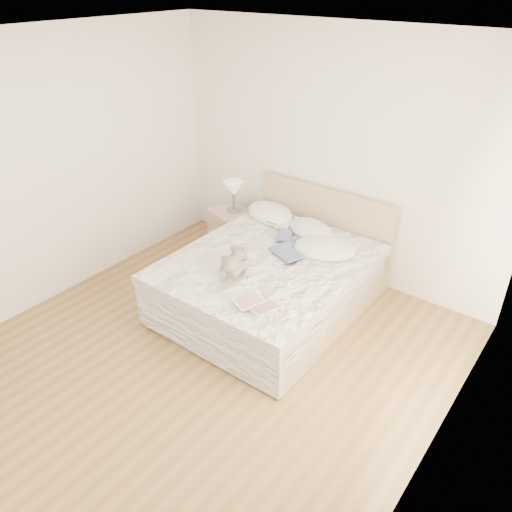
# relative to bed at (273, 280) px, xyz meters

# --- Properties ---
(floor) EXTENTS (4.00, 4.50, 0.00)m
(floor) POSITION_rel_bed_xyz_m (0.00, -1.19, -0.31)
(floor) COLOR brown
(floor) RESTS_ON ground
(ceiling) EXTENTS (4.00, 4.50, 0.00)m
(ceiling) POSITION_rel_bed_xyz_m (0.00, -1.19, 2.39)
(ceiling) COLOR white
(ceiling) RESTS_ON ground
(wall_back) EXTENTS (4.00, 0.02, 2.70)m
(wall_back) POSITION_rel_bed_xyz_m (0.00, 1.06, 1.04)
(wall_back) COLOR white
(wall_back) RESTS_ON ground
(wall_left) EXTENTS (0.02, 4.50, 2.70)m
(wall_left) POSITION_rel_bed_xyz_m (-2.00, -1.19, 1.04)
(wall_left) COLOR white
(wall_left) RESTS_ON ground
(wall_right) EXTENTS (0.02, 4.50, 2.70)m
(wall_right) POSITION_rel_bed_xyz_m (2.00, -1.19, 1.04)
(wall_right) COLOR white
(wall_right) RESTS_ON ground
(window) EXTENTS (0.02, 1.30, 1.10)m
(window) POSITION_rel_bed_xyz_m (1.99, -0.89, 1.14)
(window) COLOR white
(window) RESTS_ON wall_right
(bed) EXTENTS (1.72, 2.14, 1.00)m
(bed) POSITION_rel_bed_xyz_m (0.00, 0.00, 0.00)
(bed) COLOR tan
(bed) RESTS_ON floor
(nightstand) EXTENTS (0.55, 0.51, 0.56)m
(nightstand) POSITION_rel_bed_xyz_m (-1.09, 0.62, -0.03)
(nightstand) COLOR tan
(nightstand) RESTS_ON floor
(table_lamp) EXTENTS (0.24, 0.24, 0.38)m
(table_lamp) POSITION_rel_bed_xyz_m (-1.05, 0.65, 0.52)
(table_lamp) COLOR #524C47
(table_lamp) RESTS_ON nightstand
(pillow_left) EXTENTS (0.74, 0.61, 0.19)m
(pillow_left) POSITION_rel_bed_xyz_m (-0.57, 0.73, 0.33)
(pillow_left) COLOR white
(pillow_left) RESTS_ON bed
(pillow_middle) EXTENTS (0.66, 0.57, 0.17)m
(pillow_middle) POSITION_rel_bed_xyz_m (0.03, 0.65, 0.33)
(pillow_middle) COLOR white
(pillow_middle) RESTS_ON bed
(pillow_right) EXTENTS (0.77, 0.67, 0.19)m
(pillow_right) POSITION_rel_bed_xyz_m (0.37, 0.38, 0.33)
(pillow_right) COLOR silver
(pillow_right) RESTS_ON bed
(blouse) EXTENTS (0.71, 0.74, 0.02)m
(blouse) POSITION_rel_bed_xyz_m (0.14, 0.23, 0.32)
(blouse) COLOR #3C4A71
(blouse) RESTS_ON bed
(photo_book) EXTENTS (0.35, 0.29, 0.02)m
(photo_book) POSITION_rel_bed_xyz_m (-0.35, 0.58, 0.32)
(photo_book) COLOR silver
(photo_book) RESTS_ON bed
(childrens_book) EXTENTS (0.44, 0.36, 0.02)m
(childrens_book) POSITION_rel_bed_xyz_m (0.41, -0.81, 0.32)
(childrens_book) COLOR beige
(childrens_book) RESTS_ON bed
(teddy_bear) EXTENTS (0.36, 0.42, 0.19)m
(teddy_bear) POSITION_rel_bed_xyz_m (-0.10, -0.54, 0.34)
(teddy_bear) COLOR #6A5E52
(teddy_bear) RESTS_ON bed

